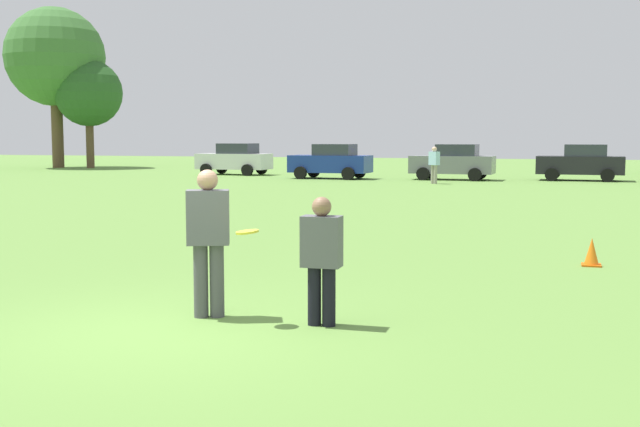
% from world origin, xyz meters
% --- Properties ---
extents(ground_plane, '(144.69, 144.69, 0.00)m').
position_xyz_m(ground_plane, '(0.00, 0.00, 0.00)').
color(ground_plane, '#608C3D').
extents(player_thrower, '(0.58, 0.46, 1.80)m').
position_xyz_m(player_thrower, '(0.14, 0.79, 1.02)').
color(player_thrower, '#4C4C51').
rests_on(player_thrower, ground).
extents(player_defender, '(0.46, 0.27, 1.51)m').
position_xyz_m(player_defender, '(1.58, 0.78, 0.84)').
color(player_defender, black).
rests_on(player_defender, ground).
extents(frisbee, '(0.27, 0.27, 0.06)m').
position_xyz_m(frisbee, '(0.73, 0.59, 1.09)').
color(frisbee, yellow).
extents(traffic_cone, '(0.32, 0.32, 0.48)m').
position_xyz_m(traffic_cone, '(4.75, 6.16, 0.23)').
color(traffic_cone, '#D8590C').
rests_on(traffic_cone, ground).
extents(parked_car_near_left, '(4.27, 2.36, 1.82)m').
position_xyz_m(parked_car_near_left, '(-13.88, 34.05, 0.92)').
color(parked_car_near_left, silver).
rests_on(parked_car_near_left, ground).
extents(parked_car_mid_left, '(4.27, 2.36, 1.82)m').
position_xyz_m(parked_car_mid_left, '(-7.33, 31.61, 0.92)').
color(parked_car_mid_left, navy).
rests_on(parked_car_mid_left, ground).
extents(parked_car_center, '(4.27, 2.36, 1.82)m').
position_xyz_m(parked_car_center, '(-1.04, 32.40, 0.92)').
color(parked_car_center, slate).
rests_on(parked_car_center, ground).
extents(parked_car_mid_right, '(4.27, 2.36, 1.82)m').
position_xyz_m(parked_car_mid_right, '(5.21, 33.53, 0.92)').
color(parked_car_mid_right, black).
rests_on(parked_car_mid_right, ground).
extents(bystander_far_jogger, '(0.55, 0.50, 1.74)m').
position_xyz_m(bystander_far_jogger, '(-1.44, 28.68, 0.98)').
color(bystander_far_jogger, gray).
rests_on(bystander_far_jogger, ground).
extents(tree_west_oak, '(6.95, 6.95, 11.30)m').
position_xyz_m(tree_west_oak, '(-30.12, 39.98, 7.77)').
color(tree_west_oak, brown).
rests_on(tree_west_oak, ground).
extents(tree_west_maple, '(4.68, 4.68, 7.61)m').
position_xyz_m(tree_west_maple, '(-27.57, 40.12, 5.24)').
color(tree_west_maple, brown).
rests_on(tree_west_maple, ground).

